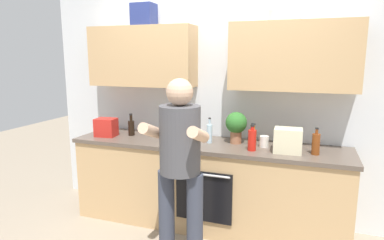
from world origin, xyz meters
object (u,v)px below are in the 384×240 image
(bottle_soy, at_px, (131,127))
(bottle_water, at_px, (209,133))
(bottle_juice, at_px, (253,137))
(bottle_soda, at_px, (173,133))
(cup_coffee, at_px, (264,141))
(person_standing, at_px, (180,158))
(grocery_bag_crisps, at_px, (106,127))
(grocery_bag_rice, at_px, (288,140))
(bottle_vinegar, at_px, (316,144))
(bottle_syrup, at_px, (188,127))
(bottle_hotsauce, at_px, (252,140))
(potted_herb, at_px, (236,125))

(bottle_soy, distance_m, bottle_water, 0.93)
(bottle_juice, bearing_deg, bottle_soda, -173.59)
(bottle_soda, bearing_deg, cup_coffee, 4.79)
(person_standing, xyz_separation_m, grocery_bag_crisps, (-1.14, 0.64, 0.05))
(bottle_water, xyz_separation_m, grocery_bag_rice, (0.78, -0.09, 0.01))
(bottle_soy, relative_size, cup_coffee, 2.28)
(bottle_vinegar, xyz_separation_m, bottle_soy, (-1.95, 0.11, -0.01))
(bottle_syrup, height_order, grocery_bag_crisps, bottle_syrup)
(grocery_bag_crisps, bearing_deg, bottle_syrup, 18.19)
(bottle_hotsauce, bearing_deg, grocery_bag_rice, 8.67)
(potted_herb, xyz_separation_m, grocery_bag_crisps, (-1.43, -0.17, -0.09))
(bottle_juice, height_order, cup_coffee, bottle_juice)
(bottle_hotsauce, relative_size, potted_herb, 0.77)
(bottle_water, bearing_deg, bottle_soy, 178.18)
(bottle_soy, height_order, bottle_water, bottle_water)
(bottle_syrup, xyz_separation_m, grocery_bag_rice, (1.09, -0.28, 0.01))
(bottle_hotsauce, xyz_separation_m, bottle_water, (-0.46, 0.14, -0.00))
(potted_herb, bearing_deg, bottle_soda, -168.95)
(potted_herb, bearing_deg, bottle_soy, -177.74)
(bottle_vinegar, xyz_separation_m, bottle_soda, (-1.41, 0.03, -0.02))
(bottle_soy, xyz_separation_m, cup_coffee, (1.48, -0.00, -0.04))
(bottle_soda, distance_m, bottle_soy, 0.54)
(bottle_water, height_order, grocery_bag_rice, bottle_water)
(bottle_soy, distance_m, grocery_bag_crisps, 0.28)
(person_standing, bearing_deg, potted_herb, 70.05)
(person_standing, bearing_deg, cup_coffee, 52.55)
(bottle_water, bearing_deg, person_standing, -92.79)
(bottle_soy, height_order, grocery_bag_crisps, bottle_soy)
(bottle_hotsauce, bearing_deg, bottle_soda, 173.94)
(bottle_juice, xyz_separation_m, bottle_soy, (-1.36, -0.01, 0.00))
(cup_coffee, bearing_deg, person_standing, -127.45)
(person_standing, distance_m, grocery_bag_rice, 1.04)
(grocery_bag_rice, bearing_deg, bottle_vinegar, 2.09)
(bottle_soda, distance_m, bottle_water, 0.39)
(bottle_vinegar, relative_size, cup_coffee, 2.28)
(bottle_syrup, relative_size, bottle_vinegar, 1.07)
(cup_coffee, height_order, potted_herb, potted_herb)
(cup_coffee, xyz_separation_m, potted_herb, (-0.29, 0.05, 0.14))
(grocery_bag_rice, bearing_deg, potted_herb, 162.20)
(bottle_vinegar, xyz_separation_m, bottle_juice, (-0.59, 0.12, -0.01))
(person_standing, bearing_deg, bottle_syrup, 106.44)
(bottle_soda, bearing_deg, bottle_soy, 171.54)
(cup_coffee, distance_m, grocery_bag_rice, 0.27)
(bottle_syrup, bearing_deg, bottle_soda, -108.80)
(bottle_juice, relative_size, grocery_bag_rice, 0.90)
(bottle_syrup, height_order, bottle_water, bottle_syrup)
(bottle_soy, relative_size, grocery_bag_rice, 0.99)
(potted_herb, bearing_deg, cup_coffee, -9.34)
(bottle_vinegar, xyz_separation_m, bottle_hotsauce, (-0.57, -0.06, 0.00))
(person_standing, xyz_separation_m, cup_coffee, (0.59, 0.76, 0.01))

